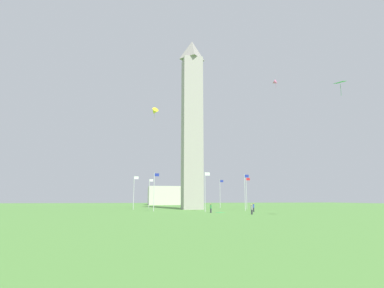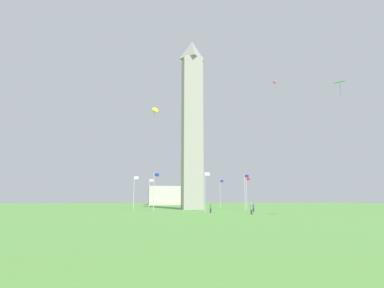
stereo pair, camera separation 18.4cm
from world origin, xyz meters
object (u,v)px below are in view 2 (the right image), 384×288
Objects in this scene: person_blue_shirt at (253,207)px; distant_building at (170,196)px; flagpole_s at (134,191)px; person_gray_shirt at (251,209)px; flagpole_sw at (154,190)px; obelisk_monument at (192,121)px; flagpole_e at (183,192)px; flagpole_se at (149,192)px; flagpole_w at (205,190)px; kite_pink_delta at (276,82)px; flagpole_n at (247,192)px; picnic_blanket_near_first_person at (220,213)px; flagpole_nw at (245,190)px; kite_yellow_delta at (154,112)px; kite_green_diamond at (340,83)px; person_green_shirt at (211,208)px; flagpole_ne at (220,192)px.

distant_building is at bearing 9.80° from person_blue_shirt.
flagpole_s is 4.69× the size of person_gray_shirt.
obelisk_monument is at bearing 45.17° from flagpole_sw.
flagpole_se is at bearing -157.50° from flagpole_e.
kite_pink_delta is at bearing -24.28° from flagpole_w.
flagpole_s is 33.38m from person_gray_shirt.
obelisk_monument reaches higher than flagpole_n.
flagpole_n is at bearing 22.50° from flagpole_sw.
flagpole_n reaches higher than picnic_blanket_near_first_person.
flagpole_w reaches higher than distant_building.
kite_yellow_delta is (-20.38, 6.61, 19.27)m from flagpole_nw.
flagpole_nw is (10.23, -24.69, 0.00)m from flagpole_e.
picnic_blanket_near_first_person is at bearing 13.96° from person_gray_shirt.
flagpole_w is 0.42× the size of distant_building.
kite_green_diamond reaches higher than flagpole_s.
flagpole_w is at bearing -89.77° from obelisk_monument.
picnic_blanket_near_first_person is at bearing 169.32° from kite_pink_delta.
person_green_shirt is 0.96× the size of picnic_blanket_near_first_person.
flagpole_ne is 37.49m from person_gray_shirt.
kite_yellow_delta reaches higher than person_gray_shirt.
person_green_shirt is at bearing -138.55° from flagpole_nw.
person_gray_shirt is at bearing -144.26° from person_green_shirt.
flagpole_sw and flagpole_w have the same top height.
obelisk_monument is 10.77m from kite_yellow_delta.
obelisk_monument is 23.25m from flagpole_sw.
flagpole_e is 58.52m from kite_green_diamond.
flagpole_se is 57.91m from kite_green_diamond.
picnic_blanket_near_first_person is (12.22, -28.68, -4.47)m from flagpole_se.
flagpole_e is (-14.46, 14.46, 0.00)m from flagpole_n.
obelisk_monument is at bearing 19.72° from kite_yellow_delta.
flagpole_sw reaches higher than distant_building.
kite_pink_delta is (8.60, 6.07, 25.62)m from person_gray_shirt.
picnic_blanket_near_first_person is at bearing -89.68° from distant_building.
flagpole_n and flagpole_e have the same top height.
picnic_blanket_near_first_person is (12.14, -14.84, -23.73)m from kite_yellow_delta.
kite_yellow_delta is 1.80× the size of picnic_blanket_near_first_person.
person_gray_shirt is at bearing -97.78° from flagpole_ne.
person_gray_shirt is (-9.29, -26.74, -3.61)m from flagpole_n.
kite_green_diamond reaches higher than distant_building.
kite_pink_delta reaches higher than flagpole_sw.
flagpole_n is at bearing 0.00° from obelisk_monument.
flagpole_nw is (20.45, -20.45, 0.00)m from flagpole_se.
flagpole_s is 4.54× the size of picnic_blanket_near_first_person.
flagpole_sw is 11.07m from flagpole_w.
obelisk_monument reaches higher than kite_green_diamond.
flagpole_ne reaches higher than picnic_blanket_near_first_person.
flagpole_w is 6.31m from picnic_blanket_near_first_person.
flagpole_e is 0.42× the size of distant_building.
flagpole_se is at bearing 113.08° from picnic_blanket_near_first_person.
person_blue_shirt is (-0.63, -26.78, -3.60)m from flagpole_ne.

